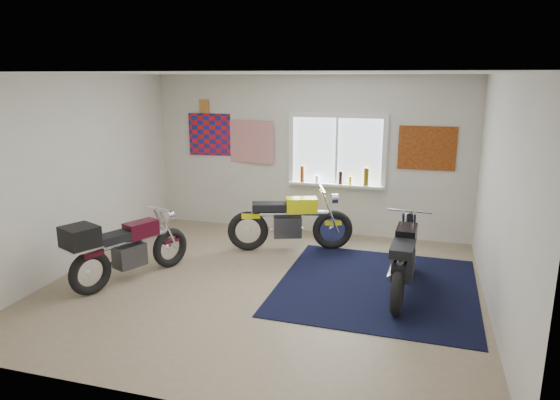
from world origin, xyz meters
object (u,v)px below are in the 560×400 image
(black_chrome_bike, at_px, (404,261))
(maroon_tourer, at_px, (122,248))
(yellow_triumph, at_px, (290,223))
(navy_rug, at_px, (377,286))

(black_chrome_bike, bearing_deg, maroon_tourer, 104.14)
(yellow_triumph, height_order, maroon_tourer, yellow_triumph)
(navy_rug, bearing_deg, maroon_tourer, -166.09)
(yellow_triumph, distance_m, black_chrome_bike, 2.13)
(navy_rug, distance_m, maroon_tourer, 3.37)
(yellow_triumph, height_order, black_chrome_bike, yellow_triumph)
(black_chrome_bike, xyz_separation_m, maroon_tourer, (-3.56, -0.71, 0.05))
(navy_rug, xyz_separation_m, black_chrome_bike, (0.32, -0.09, 0.42))
(maroon_tourer, bearing_deg, navy_rug, -51.99)
(yellow_triumph, bearing_deg, navy_rug, -55.17)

